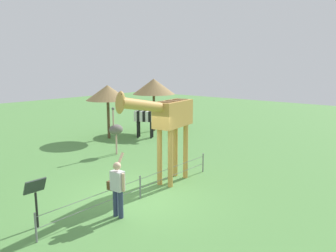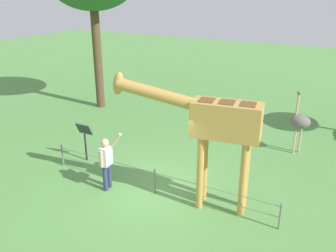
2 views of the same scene
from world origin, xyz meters
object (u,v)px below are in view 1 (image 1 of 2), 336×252
object	(u,v)px
shade_hut_far	(108,93)
shade_hut_near	(154,87)
info_sign	(35,193)
giraffe	(168,119)
ostrich	(116,130)
visitor	(117,186)
zebra	(146,118)

from	to	relation	value
shade_hut_far	shade_hut_near	bearing A→B (deg)	171.68
shade_hut_near	info_sign	xyz separation A→B (m)	(11.48, 6.45, -1.87)
giraffe	shade_hut_far	world-z (taller)	giraffe
ostrich	shade_hut_near	bearing A→B (deg)	-155.03
giraffe	ostrich	xyz separation A→B (m)	(-1.49, -4.48, -1.17)
visitor	shade_hut_near	world-z (taller)	shade_hut_near
visitor	shade_hut_near	bearing A→B (deg)	-141.99
zebra	ostrich	distance (m)	3.82
ostrich	shade_hut_near	world-z (taller)	shade_hut_near
zebra	visitor	bearing A→B (deg)	39.60
visitor	zebra	size ratio (longest dim) A/B	1.01
visitor	info_sign	distance (m)	2.11
info_sign	shade_hut_near	bearing A→B (deg)	-150.67
shade_hut_far	giraffe	bearing A→B (deg)	64.83
shade_hut_near	shade_hut_far	size ratio (longest dim) A/B	1.09
info_sign	visitor	bearing A→B (deg)	147.35
zebra	giraffe	bearing A→B (deg)	49.70
visitor	info_sign	world-z (taller)	visitor
zebra	shade_hut_near	distance (m)	2.64
giraffe	ostrich	size ratio (longest dim) A/B	1.76
visitor	zebra	world-z (taller)	visitor
shade_hut_near	shade_hut_far	distance (m)	3.35
zebra	shade_hut_far	distance (m)	2.60
shade_hut_near	zebra	bearing A→B (deg)	30.08
shade_hut_near	info_sign	bearing A→B (deg)	29.33
info_sign	giraffe	bearing A→B (deg)	173.84
zebra	shade_hut_far	bearing A→B (deg)	-44.78
zebra	shade_hut_far	size ratio (longest dim) A/B	0.57
giraffe	zebra	bearing A→B (deg)	-130.30
ostrich	shade_hut_far	world-z (taller)	shade_hut_far
giraffe	info_sign	bearing A→B (deg)	-6.16
zebra	ostrich	world-z (taller)	ostrich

